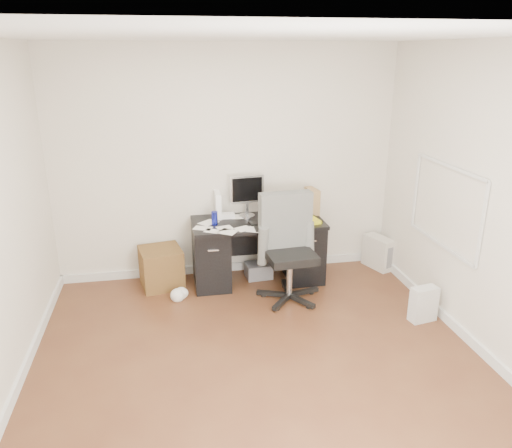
{
  "coord_description": "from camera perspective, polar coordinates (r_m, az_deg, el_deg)",
  "views": [
    {
      "loc": [
        -0.72,
        -3.67,
        2.6
      ],
      "look_at": [
        0.19,
        1.2,
        0.87
      ],
      "focal_mm": 35.0,
      "sensor_mm": 36.0,
      "label": 1
    }
  ],
  "objects": [
    {
      "name": "room_shell",
      "position": [
        3.89,
        0.82,
        5.19
      ],
      "size": [
        4.02,
        4.02,
        2.71
      ],
      "color": "silver",
      "rests_on": "ground"
    },
    {
      "name": "desk_printer",
      "position": [
        6.05,
        0.28,
        -5.31
      ],
      "size": [
        0.32,
        0.27,
        0.18
      ],
      "primitive_type": "cube",
      "rotation": [
        0.0,
        0.0,
        0.07
      ],
      "color": "slate",
      "rests_on": "ground"
    },
    {
      "name": "wicker_basket",
      "position": [
        5.89,
        -10.77,
        -4.89
      ],
      "size": [
        0.53,
        0.53,
        0.45
      ],
      "primitive_type": "cube",
      "rotation": [
        0.0,
        0.0,
        0.18
      ],
      "color": "#4C3316",
      "rests_on": "ground"
    },
    {
      "name": "magazine_file",
      "position": [
        5.99,
        6.41,
        2.62
      ],
      "size": [
        0.16,
        0.27,
        0.3
      ],
      "primitive_type": "cube",
      "rotation": [
        0.0,
        0.0,
        0.14
      ],
      "color": "olive",
      "rests_on": "desk"
    },
    {
      "name": "keyboard",
      "position": [
        5.65,
        1.22,
        0.24
      ],
      "size": [
        0.42,
        0.19,
        0.02
      ],
      "primitive_type": "cube",
      "rotation": [
        0.0,
        0.0,
        0.13
      ],
      "color": "black",
      "rests_on": "desk"
    },
    {
      "name": "travel_mug",
      "position": [
        5.59,
        -4.76,
        0.66
      ],
      "size": [
        0.08,
        0.08,
        0.15
      ],
      "primitive_type": "cylinder",
      "rotation": [
        0.0,
        0.0,
        -0.27
      ],
      "color": "#161E9C",
      "rests_on": "desk"
    },
    {
      "name": "loose_papers",
      "position": [
        5.64,
        -1.69,
        0.09
      ],
      "size": [
        1.1,
        0.6,
        0.0
      ],
      "primitive_type": null,
      "color": "silver",
      "rests_on": "desk"
    },
    {
      "name": "white_binder",
      "position": [
        5.83,
        -4.4,
        2.2
      ],
      "size": [
        0.12,
        0.26,
        0.3
      ],
      "primitive_type": "cube",
      "rotation": [
        0.0,
        0.0,
        -0.0
      ],
      "color": "white",
      "rests_on": "desk"
    },
    {
      "name": "paper_remote",
      "position": [
        5.43,
        0.34,
        -0.57
      ],
      "size": [
        0.31,
        0.29,
        0.02
      ],
      "primitive_type": null,
      "rotation": [
        0.0,
        0.0,
        -0.4
      ],
      "color": "silver",
      "rests_on": "desk"
    },
    {
      "name": "shopping_bag",
      "position": [
        5.36,
        18.6,
        -8.67
      ],
      "size": [
        0.3,
        0.24,
        0.36
      ],
      "primitive_type": "cube",
      "rotation": [
        0.0,
        0.0,
        0.18
      ],
      "color": "silver",
      "rests_on": "ground"
    },
    {
      "name": "lcd_monitor",
      "position": [
        5.81,
        -1.07,
        3.24
      ],
      "size": [
        0.42,
        0.27,
        0.5
      ],
      "primitive_type": null,
      "rotation": [
        0.0,
        0.0,
        0.1
      ],
      "color": "silver",
      "rests_on": "desk"
    },
    {
      "name": "office_chair",
      "position": [
        5.35,
        3.93,
        -2.96
      ],
      "size": [
        0.71,
        0.71,
        1.17
      ],
      "primitive_type": null,
      "rotation": [
        0.0,
        0.0,
        0.07
      ],
      "color": "#545754",
      "rests_on": "ground"
    },
    {
      "name": "ground",
      "position": [
        4.55,
        0.38,
        -15.59
      ],
      "size": [
        4.0,
        4.0,
        0.0
      ],
      "primitive_type": "plane",
      "color": "#4D2818",
      "rests_on": "ground"
    },
    {
      "name": "computer_mouse",
      "position": [
        5.76,
        4.76,
        0.75
      ],
      "size": [
        0.07,
        0.07,
        0.06
      ],
      "primitive_type": "sphere",
      "rotation": [
        0.0,
        0.0,
        -0.15
      ],
      "color": "silver",
      "rests_on": "desk"
    },
    {
      "name": "pc_tower",
      "position": [
        6.46,
        13.78,
        -3.16
      ],
      "size": [
        0.31,
        0.44,
        0.4
      ],
      "primitive_type": "cube",
      "rotation": [
        0.0,
        0.0,
        0.35
      ],
      "color": "beige",
      "rests_on": "ground"
    },
    {
      "name": "pen_cup",
      "position": [
        5.98,
        2.34,
        2.52
      ],
      "size": [
        0.14,
        0.14,
        0.27
      ],
      "primitive_type": null,
      "rotation": [
        0.0,
        0.0,
        -0.35
      ],
      "color": "#543418",
      "rests_on": "desk"
    },
    {
      "name": "yellow_book",
      "position": [
        5.72,
        6.23,
        0.44
      ],
      "size": [
        0.23,
        0.27,
        0.04
      ],
      "primitive_type": "cube",
      "rotation": [
        0.0,
        0.0,
        0.2
      ],
      "color": "yellow",
      "rests_on": "desk"
    },
    {
      "name": "desk",
      "position": [
        5.85,
        0.2,
        -2.89
      ],
      "size": [
        1.5,
        0.7,
        0.75
      ],
      "color": "black",
      "rests_on": "ground"
    }
  ]
}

